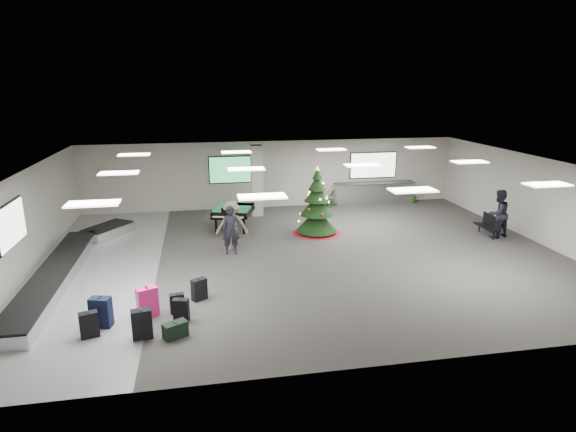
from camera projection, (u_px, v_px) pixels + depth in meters
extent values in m
plane|color=#32302D|center=(305.00, 255.00, 16.95)|extent=(18.00, 18.00, 0.00)
cube|color=#B4AFA5|center=(274.00, 174.00, 23.15)|extent=(18.00, 0.02, 3.20)
cube|color=#B4AFA5|center=(379.00, 298.00, 9.89)|extent=(18.00, 0.02, 3.20)
cube|color=#B4AFA5|center=(23.00, 225.00, 14.94)|extent=(0.02, 14.00, 3.20)
cube|color=#B4AFA5|center=(539.00, 200.00, 18.09)|extent=(0.02, 14.00, 3.20)
cube|color=silver|center=(306.00, 165.00, 16.09)|extent=(18.00, 14.00, 0.02)
cube|color=gray|center=(96.00, 269.00, 15.72)|extent=(4.00, 14.00, 0.01)
cube|color=#B3AEA3|center=(257.00, 181.00, 21.64)|extent=(0.50, 0.50, 3.20)
cube|color=green|center=(232.00, 170.00, 22.67)|extent=(2.20, 0.08, 1.30)
cube|color=white|center=(373.00, 165.00, 23.89)|extent=(2.40, 0.08, 1.30)
cube|color=white|center=(11.00, 225.00, 13.92)|extent=(0.08, 2.10, 1.30)
cube|color=white|center=(93.00, 204.00, 11.26)|extent=(1.20, 0.60, 0.04)
cube|color=white|center=(119.00, 173.00, 15.05)|extent=(1.20, 0.60, 0.04)
cube|color=white|center=(134.00, 155.00, 18.84)|extent=(1.20, 0.60, 0.04)
cube|color=white|center=(262.00, 196.00, 11.96)|extent=(1.20, 0.60, 0.04)
cube|color=white|center=(246.00, 169.00, 15.75)|extent=(1.20, 0.60, 0.04)
cube|color=white|center=(236.00, 152.00, 19.54)|extent=(1.20, 0.60, 0.04)
cube|color=white|center=(413.00, 190.00, 12.66)|extent=(1.20, 0.60, 0.04)
cube|color=white|center=(363.00, 165.00, 16.45)|extent=(1.20, 0.60, 0.04)
cube|color=white|center=(331.00, 150.00, 20.24)|extent=(1.20, 0.60, 0.04)
cube|color=white|center=(547.00, 184.00, 13.36)|extent=(1.20, 0.60, 0.04)
cube|color=white|center=(470.00, 162.00, 17.15)|extent=(1.20, 0.60, 0.04)
cube|color=white|center=(420.00, 147.00, 20.94)|extent=(1.20, 0.60, 0.04)
cube|color=silver|center=(54.00, 277.00, 14.54)|extent=(1.00, 8.00, 0.38)
cube|color=black|center=(53.00, 271.00, 14.49)|extent=(0.95, 7.90, 0.05)
cube|color=silver|center=(108.00, 231.00, 19.04)|extent=(1.97, 2.21, 0.38)
cube|color=black|center=(107.00, 226.00, 18.99)|extent=(1.87, 2.10, 0.05)
cube|color=silver|center=(374.00, 193.00, 23.98)|extent=(4.00, 0.60, 1.05)
cube|color=#333235|center=(375.00, 183.00, 23.84)|extent=(4.05, 0.65, 0.04)
cube|color=black|center=(142.00, 324.00, 11.38)|extent=(0.51, 0.34, 0.73)
cube|color=black|center=(141.00, 310.00, 11.28)|extent=(0.06, 0.16, 0.02)
cube|color=black|center=(181.00, 310.00, 12.20)|extent=(0.43, 0.29, 0.60)
cube|color=black|center=(180.00, 299.00, 12.11)|extent=(0.06, 0.13, 0.02)
cube|color=#FF2183|center=(147.00, 302.00, 12.41)|extent=(0.59, 0.48, 0.81)
cube|color=black|center=(146.00, 287.00, 12.30)|extent=(0.10, 0.17, 0.02)
cube|color=black|center=(199.00, 289.00, 13.41)|extent=(0.47, 0.41, 0.62)
cube|color=black|center=(199.00, 279.00, 13.32)|extent=(0.10, 0.13, 0.02)
cube|color=black|center=(101.00, 312.00, 11.91)|extent=(0.56, 0.41, 0.77)
cube|color=black|center=(99.00, 298.00, 11.80)|extent=(0.07, 0.18, 0.02)
cube|color=black|center=(89.00, 325.00, 11.43)|extent=(0.48, 0.35, 0.64)
cube|color=black|center=(88.00, 312.00, 11.34)|extent=(0.07, 0.14, 0.02)
cube|color=black|center=(175.00, 330.00, 11.46)|extent=(0.64, 0.52, 0.38)
cube|color=black|center=(175.00, 322.00, 11.40)|extent=(0.11, 0.16, 0.02)
cube|color=black|center=(177.00, 303.00, 12.66)|extent=(0.39, 0.26, 0.53)
cube|color=black|center=(176.00, 294.00, 12.59)|extent=(0.05, 0.12, 0.02)
cone|color=maroon|center=(316.00, 231.00, 19.43)|extent=(1.94, 1.94, 0.12)
cylinder|color=#3F2819|center=(316.00, 227.00, 19.37)|extent=(0.12, 0.12, 0.51)
cone|color=black|center=(317.00, 220.00, 19.29)|extent=(1.63, 1.63, 0.92)
cone|color=black|center=(317.00, 205.00, 19.13)|extent=(1.33, 1.33, 0.82)
cone|color=black|center=(317.00, 192.00, 18.99)|extent=(1.02, 1.02, 0.71)
cone|color=black|center=(317.00, 182.00, 18.88)|extent=(0.71, 0.71, 0.61)
cone|color=black|center=(317.00, 173.00, 18.78)|extent=(0.41, 0.41, 0.46)
cone|color=#FFE566|center=(317.00, 168.00, 18.72)|extent=(0.16, 0.16, 0.18)
cube|color=black|center=(233.00, 211.00, 19.80)|extent=(1.89, 2.02, 0.27)
cube|color=black|center=(228.00, 218.00, 18.96)|extent=(1.40, 0.67, 0.09)
cube|color=white|center=(228.00, 217.00, 18.92)|extent=(1.22, 0.49, 0.02)
cube|color=black|center=(229.00, 210.00, 19.12)|extent=(0.64, 0.22, 0.21)
cylinder|color=black|center=(216.00, 225.00, 19.35)|extent=(0.09, 0.09, 0.65)
cylinder|color=black|center=(244.00, 226.00, 19.23)|extent=(0.09, 0.09, 0.65)
cylinder|color=black|center=(237.00, 217.00, 20.56)|extent=(0.09, 0.09, 0.65)
cube|color=black|center=(487.00, 227.00, 18.99)|extent=(0.49, 1.33, 0.05)
cylinder|color=black|center=(494.00, 236.00, 18.55)|extent=(0.05, 0.05, 0.35)
cylinder|color=black|center=(479.00, 228.00, 19.54)|extent=(0.05, 0.05, 0.35)
cube|color=black|center=(492.00, 221.00, 18.96)|extent=(0.10, 1.31, 0.44)
imported|color=black|center=(231.00, 230.00, 16.86)|extent=(0.65, 0.44, 1.74)
imported|color=#847552|center=(232.00, 225.00, 17.33)|extent=(1.24, 0.81, 1.80)
imported|color=black|center=(498.00, 214.00, 18.66)|extent=(1.08, 0.94, 1.91)
imported|color=#174115|center=(330.00, 198.00, 23.46)|extent=(0.58, 0.52, 0.86)
imported|color=#174115|center=(412.00, 195.00, 24.21)|extent=(0.59, 0.59, 0.76)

